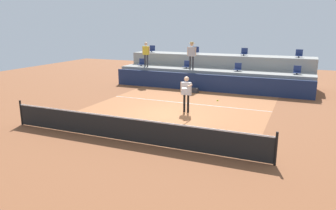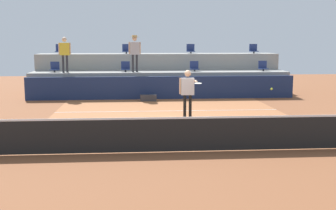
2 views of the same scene
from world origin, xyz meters
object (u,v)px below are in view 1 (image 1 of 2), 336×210
(stadium_chair_lower_far_left, at_px, (142,63))
(spectator_in_white, at_px, (146,52))
(stadium_chair_lower_right, at_px, (238,68))
(stadium_chair_lower_far_right, at_px, (297,71))
(equipment_bag, at_px, (192,90))
(tennis_player, at_px, (186,90))
(stadium_chair_lower_left, at_px, (187,65))
(stadium_chair_upper_far_left, at_px, (152,49))
(stadium_chair_upper_far_right, at_px, (299,54))
(tennis_ball, at_px, (218,100))
(stadium_chair_upper_right, at_px, (244,52))
(stadium_chair_upper_left, at_px, (196,51))
(spectator_with_hat, at_px, (192,52))

(stadium_chair_lower_far_left, height_order, spectator_in_white, spectator_in_white)
(stadium_chair_lower_right, height_order, stadium_chair_lower_far_right, same)
(stadium_chair_lower_right, relative_size, equipment_bag, 0.68)
(tennis_player, bearing_deg, stadium_chair_lower_left, 109.78)
(stadium_chair_lower_far_left, xyz_separation_m, spectator_in_white, (0.58, -0.38, 0.84))
(stadium_chair_upper_far_left, height_order, stadium_chair_upper_far_right, same)
(spectator_in_white, xyz_separation_m, tennis_ball, (7.54, -8.84, -0.92))
(stadium_chair_upper_far_right, bearing_deg, tennis_ball, -102.81)
(stadium_chair_lower_far_left, distance_m, stadium_chair_upper_far_right, 10.81)
(stadium_chair_lower_left, height_order, stadium_chair_lower_right, same)
(stadium_chair_lower_far_left, distance_m, tennis_ball, 12.29)
(stadium_chair_lower_far_left, xyz_separation_m, equipment_bag, (4.61, -1.92, -1.31))
(equipment_bag, bearing_deg, stadium_chair_upper_far_right, 31.72)
(stadium_chair_upper_right, bearing_deg, spectator_in_white, -161.46)
(stadium_chair_lower_right, bearing_deg, stadium_chair_lower_far_right, 0.00)
(stadium_chair_upper_left, xyz_separation_m, equipment_bag, (1.06, -3.72, -2.16))
(stadium_chair_upper_far_right, relative_size, equipment_bag, 0.68)
(stadium_chair_lower_right, bearing_deg, spectator_with_hat, -172.82)
(spectator_in_white, bearing_deg, tennis_player, -49.36)
(stadium_chair_upper_right, relative_size, spectator_in_white, 0.30)
(stadium_chair_upper_left, relative_size, stadium_chair_upper_right, 1.00)
(stadium_chair_lower_left, distance_m, tennis_player, 6.99)
(stadium_chair_lower_far_left, relative_size, tennis_ball, 7.65)
(stadium_chair_upper_far_right, bearing_deg, stadium_chair_upper_far_left, 180.00)
(spectator_with_hat, bearing_deg, stadium_chair_lower_right, 7.18)
(spectator_in_white, relative_size, tennis_ball, 25.49)
(tennis_player, xyz_separation_m, spectator_in_white, (-5.31, 6.19, 1.21))
(tennis_player, relative_size, spectator_in_white, 1.02)
(stadium_chair_upper_left, bearing_deg, tennis_ball, -67.49)
(stadium_chair_upper_right, xyz_separation_m, stadium_chair_upper_far_right, (3.54, 0.00, 0.00))
(stadium_chair_lower_far_right, relative_size, equipment_bag, 0.68)
(stadium_chair_lower_far_left, bearing_deg, stadium_chair_lower_right, 0.00)
(stadium_chair_lower_far_right, bearing_deg, stadium_chair_lower_right, 180.00)
(stadium_chair_lower_left, height_order, spectator_with_hat, spectator_with_hat)
(spectator_in_white, bearing_deg, stadium_chair_upper_left, 36.30)
(stadium_chair_lower_left, xyz_separation_m, equipment_bag, (1.08, -1.92, -1.31))
(stadium_chair_lower_left, distance_m, stadium_chair_upper_right, 4.08)
(stadium_chair_upper_left, xyz_separation_m, tennis_ball, (4.57, -11.02, -0.93))
(stadium_chair_upper_far_left, bearing_deg, equipment_bag, -38.74)
(spectator_with_hat, distance_m, tennis_ball, 9.80)
(spectator_with_hat, bearing_deg, stadium_chair_upper_far_right, 18.24)
(stadium_chair_lower_far_left, height_order, stadium_chair_upper_right, stadium_chair_upper_right)
(stadium_chair_lower_far_left, relative_size, tennis_player, 0.29)
(stadium_chair_lower_far_left, distance_m, stadium_chair_lower_far_right, 10.65)
(stadium_chair_upper_far_left, xyz_separation_m, stadium_chair_upper_left, (3.58, 0.00, 0.00))
(stadium_chair_upper_left, bearing_deg, stadium_chair_lower_right, -27.24)
(stadium_chair_lower_far_left, height_order, stadium_chair_upper_far_left, stadium_chair_upper_far_left)
(stadium_chair_lower_far_right, relative_size, spectator_with_hat, 0.28)
(stadium_chair_lower_left, bearing_deg, stadium_chair_lower_far_left, 180.00)
(stadium_chair_upper_far_left, height_order, spectator_with_hat, spectator_with_hat)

